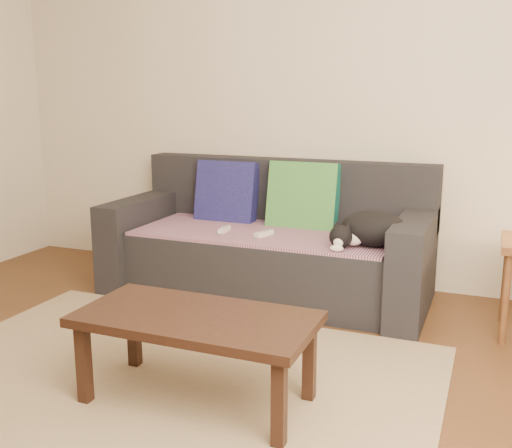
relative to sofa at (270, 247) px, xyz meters
name	(u,v)px	position (x,y,z in m)	size (l,w,h in m)	color
ground	(144,397)	(0.00, -1.57, -0.31)	(4.50, 4.50, 0.00)	brown
back_wall	(292,96)	(0.00, 0.43, 0.99)	(4.50, 0.04, 2.60)	beige
sofa	(270,247)	(0.00, 0.00, 0.00)	(2.10, 0.94, 0.87)	#232328
throw_blanket	(265,233)	(0.00, -0.09, 0.12)	(1.66, 0.74, 0.02)	#4B2D55
cushion_navy	(227,193)	(-0.39, 0.17, 0.32)	(0.44, 0.11, 0.44)	#0F1041
cushion_green	(303,198)	(0.17, 0.17, 0.32)	(0.48, 0.12, 0.48)	#0E5B52
cat	(371,230)	(0.72, -0.22, 0.23)	(0.48, 0.39, 0.21)	black
wii_remote_a	(224,230)	(-0.24, -0.21, 0.15)	(0.15, 0.04, 0.03)	white
wii_remote_b	(264,234)	(0.04, -0.22, 0.15)	(0.15, 0.04, 0.03)	white
rug	(162,381)	(0.00, -1.42, -0.30)	(2.50, 1.80, 0.01)	tan
coffee_table	(196,326)	(0.24, -1.52, 0.05)	(1.01, 0.51, 0.41)	#331B13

